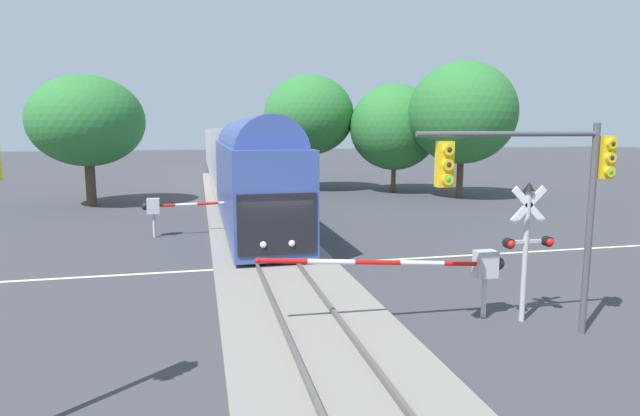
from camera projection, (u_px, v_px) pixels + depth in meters
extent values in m
plane|color=#3D3D42|center=(275.00, 266.00, 19.41)|extent=(220.00, 220.00, 0.00)
cube|color=beige|center=(275.00, 266.00, 19.41)|extent=(44.00, 0.20, 0.01)
cube|color=gray|center=(275.00, 264.00, 19.40)|extent=(4.40, 80.00, 0.18)
cube|color=#56514C|center=(255.00, 261.00, 19.22)|extent=(0.10, 80.00, 0.14)
cube|color=#56514C|center=(294.00, 259.00, 19.53)|extent=(0.10, 80.00, 0.14)
cube|color=#384C93|center=(253.00, 184.00, 26.14)|extent=(3.00, 16.16, 3.90)
cube|color=black|center=(277.00, 224.00, 18.42)|extent=(2.76, 0.08, 2.15)
cylinder|color=#384C93|center=(253.00, 146.00, 25.87)|extent=(2.76, 14.54, 2.76)
sphere|color=#F4F2CC|center=(263.00, 245.00, 18.40)|extent=(0.24, 0.24, 0.24)
sphere|color=#F4F2CC|center=(292.00, 243.00, 18.62)|extent=(0.24, 0.24, 0.24)
cube|color=silver|center=(230.00, 156.00, 45.08)|extent=(3.00, 21.42, 4.60)
cube|color=black|center=(248.00, 153.00, 45.37)|extent=(0.04, 19.28, 0.90)
cube|color=red|center=(248.00, 170.00, 45.59)|extent=(0.04, 19.71, 0.36)
cube|color=silver|center=(219.00, 147.00, 66.61)|extent=(3.00, 21.42, 4.60)
cube|color=black|center=(231.00, 145.00, 66.90)|extent=(0.04, 19.28, 0.90)
cube|color=red|center=(232.00, 157.00, 67.11)|extent=(0.04, 19.71, 0.36)
cylinder|color=#B7B7BC|center=(484.00, 297.00, 14.11)|extent=(0.14, 0.14, 1.10)
cube|color=#B7B7BC|center=(485.00, 264.00, 13.98)|extent=(0.56, 0.40, 0.70)
sphere|color=black|center=(497.00, 263.00, 14.06)|extent=(0.36, 0.36, 0.36)
cylinder|color=red|center=(465.00, 264.00, 13.85)|extent=(1.20, 0.12, 0.20)
cylinder|color=white|center=(422.00, 263.00, 13.57)|extent=(1.20, 0.12, 0.20)
cylinder|color=red|center=(378.00, 262.00, 13.30)|extent=(1.20, 0.12, 0.20)
cylinder|color=white|center=(331.00, 262.00, 13.03)|extent=(1.20, 0.12, 0.20)
cylinder|color=red|center=(283.00, 261.00, 12.75)|extent=(1.20, 0.12, 0.20)
sphere|color=red|center=(258.00, 261.00, 12.62)|extent=(0.14, 0.14, 0.14)
cylinder|color=#B2B2B7|center=(525.00, 257.00, 13.67)|extent=(0.14, 0.14, 3.40)
cube|color=white|center=(529.00, 205.00, 13.45)|extent=(0.98, 0.05, 0.98)
cube|color=white|center=(529.00, 205.00, 13.45)|extent=(0.98, 0.05, 0.98)
cube|color=#B2B2B7|center=(526.00, 241.00, 13.61)|extent=(1.10, 0.08, 0.08)
cylinder|color=black|center=(509.00, 243.00, 13.39)|extent=(0.26, 0.18, 0.26)
cylinder|color=black|center=(547.00, 241.00, 13.63)|extent=(0.26, 0.18, 0.26)
sphere|color=red|center=(511.00, 244.00, 13.30)|extent=(0.20, 0.20, 0.20)
sphere|color=red|center=(550.00, 242.00, 13.54)|extent=(0.20, 0.20, 0.20)
cone|color=black|center=(529.00, 186.00, 13.40)|extent=(0.28, 0.28, 0.22)
cylinder|color=#B7B7BC|center=(154.00, 225.00, 24.55)|extent=(0.14, 0.14, 1.10)
cube|color=#B7B7BC|center=(153.00, 206.00, 24.42)|extent=(0.56, 0.40, 0.70)
sphere|color=black|center=(145.00, 206.00, 24.34)|extent=(0.36, 0.36, 0.36)
cylinder|color=red|center=(164.00, 206.00, 24.53)|extent=(0.98, 0.12, 0.14)
cylinder|color=white|center=(186.00, 204.00, 24.74)|extent=(0.98, 0.12, 0.14)
cylinder|color=red|center=(208.00, 203.00, 24.95)|extent=(0.98, 0.12, 0.14)
cylinder|color=white|center=(229.00, 202.00, 25.16)|extent=(0.98, 0.12, 0.14)
cylinder|color=red|center=(250.00, 201.00, 25.37)|extent=(0.98, 0.12, 0.14)
sphere|color=red|center=(260.00, 201.00, 25.48)|extent=(0.14, 0.14, 0.14)
cylinder|color=#4C4C51|center=(589.00, 231.00, 12.72)|extent=(0.16, 0.16, 5.09)
cube|color=gold|center=(605.00, 157.00, 12.52)|extent=(0.34, 0.26, 1.00)
sphere|color=#262626|center=(611.00, 144.00, 12.33)|extent=(0.20, 0.20, 0.20)
cylinder|color=gold|center=(612.00, 144.00, 12.30)|extent=(0.24, 0.10, 0.24)
sphere|color=#262626|center=(610.00, 158.00, 12.38)|extent=(0.20, 0.20, 0.20)
cylinder|color=gold|center=(611.00, 158.00, 12.35)|extent=(0.24, 0.10, 0.24)
sphere|color=green|center=(609.00, 171.00, 12.43)|extent=(0.20, 0.20, 0.20)
cylinder|color=gold|center=(610.00, 172.00, 12.40)|extent=(0.24, 0.10, 0.24)
cylinder|color=#4C4C51|center=(510.00, 134.00, 11.89)|extent=(4.47, 0.12, 0.12)
cube|color=gold|center=(444.00, 164.00, 11.65)|extent=(0.34, 0.26, 1.00)
sphere|color=#262626|center=(448.00, 150.00, 11.45)|extent=(0.20, 0.20, 0.20)
cylinder|color=gold|center=(449.00, 150.00, 11.42)|extent=(0.24, 0.10, 0.24)
sphere|color=#262626|center=(447.00, 165.00, 11.50)|extent=(0.20, 0.20, 0.20)
cylinder|color=gold|center=(448.00, 165.00, 11.47)|extent=(0.24, 0.10, 0.24)
sphere|color=green|center=(447.00, 179.00, 11.55)|extent=(0.20, 0.20, 0.20)
cylinder|color=gold|center=(448.00, 180.00, 11.52)|extent=(0.24, 0.10, 0.24)
cylinder|color=brown|center=(393.00, 176.00, 41.78)|extent=(0.36, 0.36, 2.59)
ellipsoid|color=#2D7533|center=(394.00, 127.00, 41.23)|extent=(6.87, 6.87, 6.60)
cylinder|color=#4C3828|center=(460.00, 175.00, 38.15)|extent=(0.47, 0.47, 3.37)
ellipsoid|color=#2D7533|center=(462.00, 113.00, 37.50)|extent=(7.54, 7.54, 7.14)
cylinder|color=brown|center=(309.00, 168.00, 42.90)|extent=(0.53, 0.53, 3.65)
ellipsoid|color=#2D7533|center=(309.00, 115.00, 42.28)|extent=(7.09, 7.09, 6.30)
cylinder|color=#4C3828|center=(91.00, 181.00, 34.36)|extent=(0.62, 0.62, 3.29)
ellipsoid|color=#2D7533|center=(87.00, 121.00, 33.80)|extent=(7.14, 7.14, 5.74)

